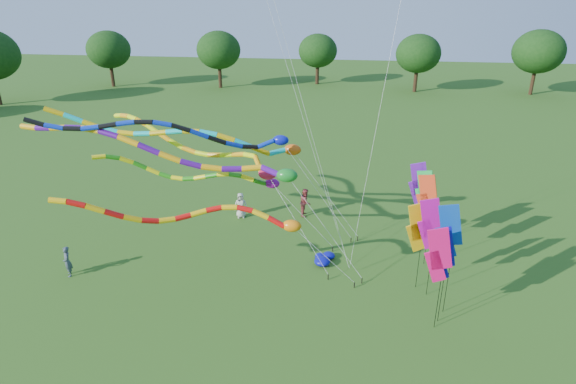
# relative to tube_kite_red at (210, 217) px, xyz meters

# --- Properties ---
(ground) EXTENTS (160.00, 160.00, 0.00)m
(ground) POSITION_rel_tube_kite_red_xyz_m (3.69, -1.40, -4.04)
(ground) COLOR #275516
(ground) RESTS_ON ground
(tree_ring) EXTENTS (120.83, 118.81, 9.67)m
(tree_ring) POSITION_rel_tube_kite_red_xyz_m (2.15, -1.38, 1.61)
(tree_ring) COLOR #382314
(tree_ring) RESTS_ON ground
(tube_kite_red) EXTENTS (12.25, 3.41, 5.99)m
(tube_kite_red) POSITION_rel_tube_kite_red_xyz_m (0.00, 0.00, 0.00)
(tube_kite_red) COLOR black
(tube_kite_red) RESTS_ON ground
(tube_kite_orange) EXTENTS (12.55, 5.51, 7.25)m
(tube_kite_orange) POSITION_rel_tube_kite_red_xyz_m (-1.41, 4.90, 1.40)
(tube_kite_orange) COLOR black
(tube_kite_orange) RESTS_ON ground
(tube_kite_purple) EXTENTS (16.61, 1.28, 7.98)m
(tube_kite_purple) POSITION_rel_tube_kite_red_xyz_m (-1.84, 2.13, 2.05)
(tube_kite_purple) COLOR black
(tube_kite_purple) RESTS_ON ground
(tube_kite_blue) EXTENTS (14.66, 4.61, 8.38)m
(tube_kite_blue) POSITION_rel_tube_kite_red_xyz_m (-1.67, 2.98, 2.79)
(tube_kite_blue) COLOR black
(tube_kite_blue) RESTS_ON ground
(tube_kite_cyan) EXTENTS (15.65, 2.36, 8.27)m
(tube_kite_cyan) POSITION_rel_tube_kite_red_xyz_m (-1.63, 4.62, 2.12)
(tube_kite_cyan) COLOR black
(tube_kite_cyan) RESTS_ON ground
(tube_kite_green) EXTENTS (11.37, 2.59, 6.39)m
(tube_kite_green) POSITION_rel_tube_kite_red_xyz_m (-0.89, 3.39, 0.57)
(tube_kite_green) COLOR black
(tube_kite_green) RESTS_ON ground
(banner_pole_green) EXTENTS (1.09, 0.55, 4.46)m
(banner_pole_green) POSITION_rel_tube_kite_red_xyz_m (10.01, 6.02, -0.84)
(banner_pole_green) COLOR black
(banner_pole_green) RESTS_ON ground
(banner_pole_magenta_a) EXTENTS (1.16, 0.12, 4.74)m
(banner_pole_magenta_a) POSITION_rel_tube_kite_red_xyz_m (9.56, -1.09, -0.57)
(banner_pole_magenta_a) COLOR black
(banner_pole_magenta_a) RESTS_ON ground
(banner_pole_magenta_b) EXTENTS (1.16, 0.12, 4.93)m
(banner_pole_magenta_b) POSITION_rel_tube_kite_red_xyz_m (9.55, 1.27, -0.38)
(banner_pole_magenta_b) COLOR black
(banner_pole_magenta_b) RESTS_ON ground
(banner_pole_blue_b) EXTENTS (1.16, 0.26, 5.22)m
(banner_pole_blue_b) POSITION_rel_tube_kite_red_xyz_m (10.11, 0.09, -0.09)
(banner_pole_blue_b) COLOR black
(banner_pole_blue_b) RESTS_ON ground
(banner_pole_orange) EXTENTS (1.15, 0.34, 4.47)m
(banner_pole_orange) POSITION_rel_tube_kite_red_xyz_m (9.13, 1.77, -0.83)
(banner_pole_orange) COLOR black
(banner_pole_orange) RESTS_ON ground
(banner_pole_violet) EXTENTS (1.16, 0.15, 4.74)m
(banner_pole_violet) POSITION_rel_tube_kite_red_xyz_m (9.69, 6.43, -0.56)
(banner_pole_violet) COLOR black
(banner_pole_violet) RESTS_ON ground
(banner_pole_blue_a) EXTENTS (1.16, 0.17, 4.57)m
(banner_pole_blue_a) POSITION_rel_tube_kite_red_xyz_m (9.77, -0.67, -0.73)
(banner_pole_blue_a) COLOR black
(banner_pole_blue_a) RESTS_ON ground
(banner_pole_red) EXTENTS (1.10, 0.52, 4.95)m
(banner_pole_red) POSITION_rel_tube_kite_red_xyz_m (9.80, 4.13, -0.37)
(banner_pole_red) COLOR black
(banner_pole_red) RESTS_ON ground
(blue_nylon_heap) EXTENTS (1.53, 1.11, 0.44)m
(blue_nylon_heap) POSITION_rel_tube_kite_red_xyz_m (4.89, 3.35, -3.84)
(blue_nylon_heap) COLOR #0B0E9A
(blue_nylon_heap) RESTS_ON ground
(person_a) EXTENTS (0.87, 0.65, 1.61)m
(person_a) POSITION_rel_tube_kite_red_xyz_m (-0.55, 8.19, -3.24)
(person_a) COLOR #BBB6A9
(person_a) RESTS_ON ground
(person_b) EXTENTS (0.64, 0.69, 1.59)m
(person_b) POSITION_rel_tube_kite_red_xyz_m (-7.61, 0.68, -3.25)
(person_b) COLOR #38444F
(person_b) RESTS_ON ground
(person_c) EXTENTS (0.69, 0.87, 1.77)m
(person_c) POSITION_rel_tube_kite_red_xyz_m (3.38, 9.00, -3.16)
(person_c) COLOR #9B383A
(person_c) RESTS_ON ground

